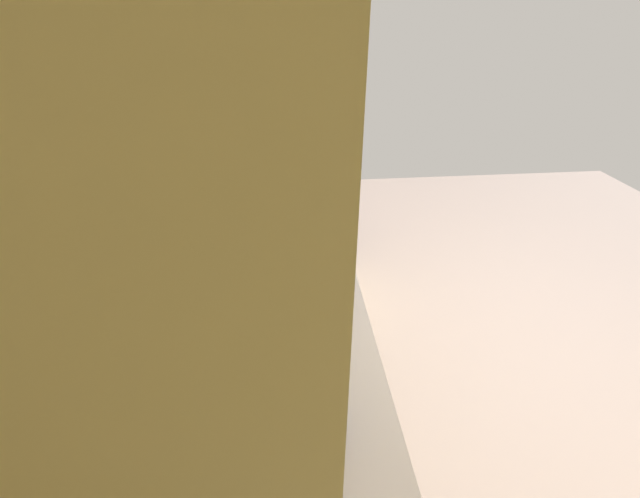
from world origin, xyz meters
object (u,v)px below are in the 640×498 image
object	(u,v)px
oven_range	(289,203)
bowl	(299,220)
microwave	(285,249)
kettle	(320,412)

from	to	relation	value
oven_range	bowl	xyz separation A→B (m)	(-1.24, -0.04, 0.47)
microwave	kettle	bearing A→B (deg)	-173.80
microwave	kettle	size ratio (longest dim) A/B	2.44
microwave	bowl	xyz separation A→B (m)	(0.55, -0.09, -0.14)
oven_range	microwave	distance (m)	1.89
oven_range	microwave	bearing A→B (deg)	178.69
microwave	kettle	world-z (taller)	microwave
microwave	bowl	size ratio (longest dim) A/B	2.55
microwave	bowl	world-z (taller)	microwave
oven_range	kettle	bearing A→B (deg)	-179.01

